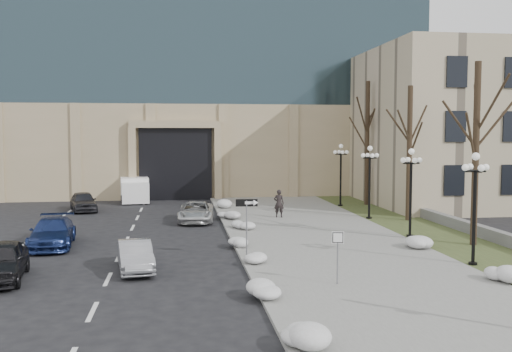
# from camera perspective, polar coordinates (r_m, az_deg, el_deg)

# --- Properties ---
(ground) EXTENTS (160.00, 160.00, 0.00)m
(ground) POSITION_cam_1_polar(r_m,az_deg,el_deg) (17.26, 5.55, -14.47)
(ground) COLOR black
(ground) RESTS_ON ground
(sidewalk) EXTENTS (9.00, 40.00, 0.12)m
(sidewalk) POSITION_cam_1_polar(r_m,az_deg,el_deg) (31.26, 5.86, -5.85)
(sidewalk) COLOR gray
(sidewalk) RESTS_ON ground
(curb) EXTENTS (0.30, 40.00, 0.14)m
(curb) POSITION_cam_1_polar(r_m,az_deg,el_deg) (30.52, -2.42, -6.06)
(curb) COLOR gray
(curb) RESTS_ON ground
(grass_strip) EXTENTS (4.00, 40.00, 0.10)m
(grass_strip) POSITION_cam_1_polar(r_m,az_deg,el_deg) (33.38, 16.82, -5.38)
(grass_strip) COLOR #374321
(grass_strip) RESTS_ON ground
(stone_wall) EXTENTS (0.50, 30.00, 0.70)m
(stone_wall) POSITION_cam_1_polar(r_m,az_deg,el_deg) (35.97, 18.40, -4.24)
(stone_wall) COLOR slate
(stone_wall) RESTS_ON ground
(office_tower) EXTENTS (40.00, 24.70, 36.00)m
(office_tower) POSITION_cam_1_polar(r_m,az_deg,el_deg) (60.90, -6.20, 16.53)
(office_tower) COLOR tan
(office_tower) RESTS_ON ground
(classical_building) EXTENTS (22.00, 18.12, 12.00)m
(classical_building) POSITION_cam_1_polar(r_m,az_deg,el_deg) (50.90, 22.72, 4.46)
(classical_building) COLOR tan
(classical_building) RESTS_ON ground
(car_a) EXTENTS (2.27, 4.52, 1.48)m
(car_a) POSITION_cam_1_polar(r_m,az_deg,el_deg) (23.72, -24.19, -7.79)
(car_a) COLOR black
(car_a) RESTS_ON ground
(car_b) EXTENTS (1.82, 3.85, 1.22)m
(car_b) POSITION_cam_1_polar(r_m,az_deg,el_deg) (23.69, -11.99, -7.83)
(car_b) COLOR #9A9BA1
(car_b) RESTS_ON ground
(car_c) EXTENTS (2.40, 5.00, 1.41)m
(car_c) POSITION_cam_1_polar(r_m,az_deg,el_deg) (29.73, -19.70, -5.34)
(car_c) COLOR navy
(car_c) RESTS_ON ground
(car_d) EXTENTS (2.44, 4.72, 1.27)m
(car_d) POSITION_cam_1_polar(r_m,az_deg,el_deg) (36.00, -6.02, -3.58)
(car_d) COLOR silver
(car_d) RESTS_ON ground
(car_e) EXTENTS (2.61, 4.37, 1.39)m
(car_e) POSITION_cam_1_polar(r_m,az_deg,el_deg) (42.56, -16.88, -2.45)
(car_e) COLOR #323238
(car_e) RESTS_ON ground
(pedestrian) EXTENTS (0.77, 0.62, 1.81)m
(pedestrian) POSITION_cam_1_polar(r_m,az_deg,el_deg) (36.95, 2.31, -2.75)
(pedestrian) COLOR black
(pedestrian) RESTS_ON sidewalk
(box_truck) EXTENTS (2.79, 6.44, 1.98)m
(box_truck) POSITION_cam_1_polar(r_m,az_deg,el_deg) (48.09, -12.07, -1.29)
(box_truck) COLOR white
(box_truck) RESTS_ON ground
(one_way_sign) EXTENTS (1.00, 0.27, 2.68)m
(one_way_sign) POSITION_cam_1_polar(r_m,az_deg,el_deg) (24.92, -0.56, -3.39)
(one_way_sign) COLOR slate
(one_way_sign) RESTS_ON ground
(keep_sign) EXTENTS (0.44, 0.12, 2.04)m
(keep_sign) POSITION_cam_1_polar(r_m,az_deg,el_deg) (20.80, 8.17, -6.98)
(keep_sign) COLOR slate
(keep_sign) RESTS_ON ground
(snow_clump_a) EXTENTS (1.10, 1.60, 0.36)m
(snow_clump_a) POSITION_cam_1_polar(r_m,az_deg,el_deg) (14.85, 4.38, -16.40)
(snow_clump_a) COLOR silver
(snow_clump_a) RESTS_ON sidewalk
(snow_clump_b) EXTENTS (1.10, 1.60, 0.36)m
(snow_clump_b) POSITION_cam_1_polar(r_m,az_deg,el_deg) (19.36, 1.57, -11.43)
(snow_clump_b) COLOR silver
(snow_clump_b) RESTS_ON sidewalk
(snow_clump_c) EXTENTS (1.10, 1.60, 0.36)m
(snow_clump_c) POSITION_cam_1_polar(r_m,az_deg,el_deg) (24.17, -0.59, -8.25)
(snow_clump_c) COLOR silver
(snow_clump_c) RESTS_ON sidewalk
(snow_clump_d) EXTENTS (1.10, 1.60, 0.36)m
(snow_clump_d) POSITION_cam_1_polar(r_m,az_deg,el_deg) (27.58, -1.18, -6.68)
(snow_clump_d) COLOR silver
(snow_clump_d) RESTS_ON sidewalk
(snow_clump_e) EXTENTS (1.10, 1.60, 0.36)m
(snow_clump_e) POSITION_cam_1_polar(r_m,az_deg,el_deg) (32.76, -1.62, -4.93)
(snow_clump_e) COLOR silver
(snow_clump_e) RESTS_ON sidewalk
(snow_clump_f) EXTENTS (1.10, 1.60, 0.36)m
(snow_clump_f) POSITION_cam_1_polar(r_m,az_deg,el_deg) (36.70, -2.90, -3.94)
(snow_clump_f) COLOR silver
(snow_clump_f) RESTS_ON sidewalk
(snow_clump_g) EXTENTS (1.10, 1.60, 0.36)m
(snow_clump_g) POSITION_cam_1_polar(r_m,az_deg,el_deg) (41.73, -3.25, -2.95)
(snow_clump_g) COLOR silver
(snow_clump_g) RESTS_ON sidewalk
(snow_clump_h) EXTENTS (1.10, 1.60, 0.36)m
(snow_clump_h) POSITION_cam_1_polar(r_m,az_deg,el_deg) (22.94, 23.11, -9.28)
(snow_clump_h) COLOR silver
(snow_clump_h) RESTS_ON sidewalk
(snow_clump_i) EXTENTS (1.10, 1.60, 0.36)m
(snow_clump_i) POSITION_cam_1_polar(r_m,az_deg,el_deg) (27.97, 16.10, -6.70)
(snow_clump_i) COLOR silver
(snow_clump_i) RESTS_ON sidewalk
(lamppost_a) EXTENTS (1.18, 1.18, 4.76)m
(lamppost_a) POSITION_cam_1_polar(r_m,az_deg,el_deg) (25.14, 21.04, -1.64)
(lamppost_a) COLOR black
(lamppost_a) RESTS_ON ground
(lamppost_b) EXTENTS (1.18, 1.18, 4.76)m
(lamppost_b) POSITION_cam_1_polar(r_m,az_deg,el_deg) (30.97, 15.23, -0.45)
(lamppost_b) COLOR black
(lamppost_b) RESTS_ON ground
(lamppost_c) EXTENTS (1.18, 1.18, 4.76)m
(lamppost_c) POSITION_cam_1_polar(r_m,az_deg,el_deg) (37.02, 11.30, 0.37)
(lamppost_c) COLOR black
(lamppost_c) RESTS_ON ground
(lamppost_d) EXTENTS (1.18, 1.18, 4.76)m
(lamppost_d) POSITION_cam_1_polar(r_m,az_deg,el_deg) (43.20, 8.48, 0.95)
(lamppost_d) COLOR black
(lamppost_d) RESTS_ON ground
(tree_near) EXTENTS (3.20, 3.20, 9.00)m
(tree_near) POSITION_cam_1_polar(r_m,az_deg,el_deg) (29.59, 21.18, 4.54)
(tree_near) COLOR black
(tree_near) RESTS_ON ground
(tree_mid) EXTENTS (3.20, 3.20, 8.50)m
(tree_mid) POSITION_cam_1_polar(r_m,az_deg,el_deg) (36.79, 15.11, 4.07)
(tree_mid) COLOR black
(tree_mid) RESTS_ON ground
(tree_far) EXTENTS (3.20, 3.20, 9.50)m
(tree_far) POSITION_cam_1_polar(r_m,az_deg,el_deg) (44.27, 11.08, 4.98)
(tree_far) COLOR black
(tree_far) RESTS_ON ground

